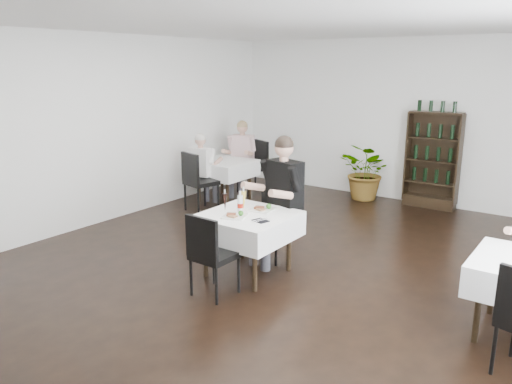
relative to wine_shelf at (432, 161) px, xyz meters
The scene contains 18 objects.
room_shell 4.40m from the wine_shelf, 97.92° to the right, with size 9.00×9.00×9.00m.
wine_shelf is the anchor object (origin of this frame).
main_table 4.41m from the wine_shelf, 101.78° to the right, with size 1.03×1.03×0.77m.
left_table 3.77m from the wine_shelf, 151.20° to the right, with size 0.98×0.98×0.77m.
potted_tree 1.19m from the wine_shelf, behind, with size 0.97×0.84×1.08m, color #2E5F20.
main_chair_far 3.81m from the wine_shelf, 104.83° to the right, with size 0.49×0.49×0.96m.
main_chair_near 5.15m from the wine_shelf, 99.63° to the right, with size 0.44×0.45×0.95m.
left_chair_far 3.33m from the wine_shelf, 162.70° to the right, with size 0.63×0.63×1.05m.
left_chair_near 4.19m from the wine_shelf, 140.33° to the right, with size 0.58×0.59×1.06m.
diner_main 3.86m from the wine_shelf, 102.14° to the right, with size 0.69×0.73×1.66m.
diner_left_far 3.54m from the wine_shelf, 158.52° to the right, with size 0.61×0.65×1.47m.
diner_left_near 4.11m from the wine_shelf, 145.95° to the right, with size 0.54×0.56×1.34m.
plate_far 4.18m from the wine_shelf, 101.56° to the right, with size 0.30×0.30×0.09m.
plate_near 4.61m from the wine_shelf, 101.77° to the right, with size 0.33×0.33×0.08m.
pilsner_dark 4.53m from the wine_shelf, 105.53° to the right, with size 0.06×0.06×0.27m.
pilsner_lager 4.32m from the wine_shelf, 104.08° to the right, with size 0.07×0.07×0.29m.
coke_bottle 4.45m from the wine_shelf, 102.93° to the right, with size 0.07×0.07×0.27m.
napkin_cutlery 4.50m from the wine_shelf, 97.80° to the right, with size 0.20×0.19×0.02m.
Camera 1 is at (3.13, -4.62, 2.51)m, focal length 35.00 mm.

